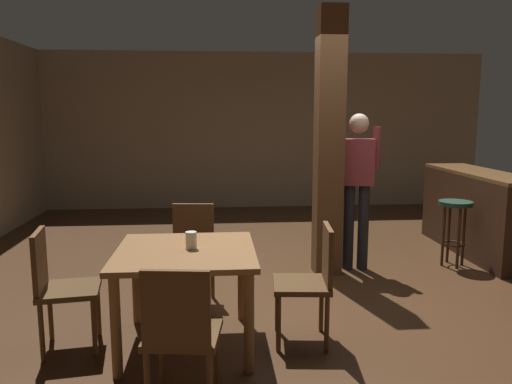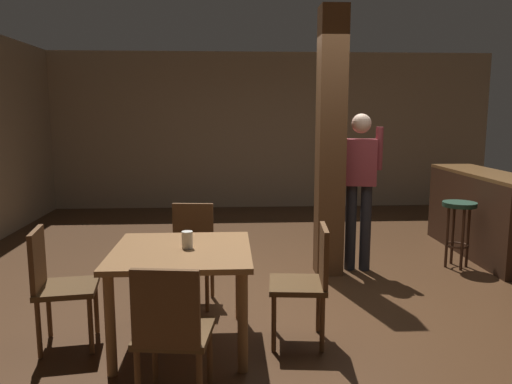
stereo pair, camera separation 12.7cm
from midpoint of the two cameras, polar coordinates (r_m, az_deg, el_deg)
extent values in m
plane|color=#422816|center=(5.03, 5.72, -11.11)|extent=(10.80, 10.80, 0.00)
cube|color=gray|center=(9.18, 0.73, 7.00)|extent=(8.00, 0.10, 2.80)
cube|color=brown|center=(5.33, 7.65, 5.44)|extent=(0.28, 0.28, 2.80)
cube|color=brown|center=(3.72, -9.03, -6.80)|extent=(1.01, 1.01, 0.04)
cylinder|color=brown|center=(4.24, -2.50, -9.94)|extent=(0.07, 0.07, 0.70)
cylinder|color=brown|center=(4.30, -14.36, -9.96)|extent=(0.07, 0.07, 0.70)
cylinder|color=brown|center=(3.43, -1.89, -14.67)|extent=(0.07, 0.07, 0.70)
cylinder|color=brown|center=(3.50, -16.77, -14.56)|extent=(0.07, 0.07, 0.70)
cube|color=#4C3319|center=(3.06, -9.52, -15.73)|extent=(0.47, 0.47, 0.04)
cube|color=brown|center=(2.80, -10.47, -13.17)|extent=(0.38, 0.08, 0.45)
cylinder|color=brown|center=(3.35, -11.83, -17.79)|extent=(0.04, 0.04, 0.43)
cylinder|color=brown|center=(3.29, -5.60, -18.19)|extent=(0.04, 0.04, 0.43)
cube|color=#4C3319|center=(3.97, -21.39, -10.38)|extent=(0.48, 0.48, 0.04)
cube|color=brown|center=(3.94, -24.37, -7.29)|extent=(0.09, 0.38, 0.45)
cylinder|color=brown|center=(4.19, -18.44, -12.48)|extent=(0.04, 0.04, 0.43)
cylinder|color=brown|center=(3.86, -18.93, -14.36)|extent=(0.04, 0.04, 0.43)
cylinder|color=brown|center=(4.24, -23.26, -12.50)|extent=(0.04, 0.04, 0.43)
cylinder|color=brown|center=(3.92, -24.19, -14.34)|extent=(0.04, 0.04, 0.43)
cube|color=#4C3319|center=(4.55, -8.25, -7.36)|extent=(0.46, 0.46, 0.04)
cube|color=brown|center=(4.68, -7.94, -4.05)|extent=(0.38, 0.07, 0.45)
cylinder|color=brown|center=(4.43, -6.27, -10.83)|extent=(0.04, 0.04, 0.43)
cylinder|color=brown|center=(4.49, -10.79, -10.68)|extent=(0.04, 0.04, 0.43)
cylinder|color=brown|center=(4.76, -5.75, -9.40)|extent=(0.04, 0.04, 0.43)
cylinder|color=brown|center=(4.81, -9.94, -9.29)|extent=(0.04, 0.04, 0.43)
cube|color=#4C3319|center=(3.82, 4.24, -10.51)|extent=(0.46, 0.46, 0.04)
cube|color=brown|center=(3.77, 7.22, -7.25)|extent=(0.07, 0.38, 0.45)
cylinder|color=brown|center=(3.74, 1.59, -14.68)|extent=(0.04, 0.04, 0.43)
cylinder|color=brown|center=(4.06, 1.53, -12.69)|extent=(0.04, 0.04, 0.43)
cylinder|color=brown|center=(3.76, 7.11, -14.61)|extent=(0.04, 0.04, 0.43)
cylinder|color=brown|center=(4.08, 6.58, -12.64)|extent=(0.04, 0.04, 0.43)
cylinder|color=silver|center=(3.71, -8.39, -5.48)|extent=(0.08, 0.08, 0.13)
cube|color=maroon|center=(5.51, 10.93, 3.39)|extent=(0.37, 0.26, 0.50)
sphere|color=beige|center=(5.49, 11.06, 7.70)|extent=(0.25, 0.25, 0.21)
cylinder|color=#232328|center=(5.64, 11.52, -3.98)|extent=(0.14, 0.14, 0.95)
cylinder|color=#232328|center=(5.62, 9.89, -3.96)|extent=(0.14, 0.14, 0.95)
cylinder|color=maroon|center=(5.52, 12.98, 4.89)|extent=(0.09, 0.09, 0.46)
cylinder|color=maroon|center=(5.49, 8.95, 4.99)|extent=(0.09, 0.09, 0.46)
cube|color=brown|center=(6.65, 23.93, 1.97)|extent=(0.56, 2.02, 0.04)
cube|color=#382114|center=(6.68, 22.90, -2.36)|extent=(0.36, 2.02, 0.98)
cylinder|color=#1E3828|center=(6.01, 21.29, -1.22)|extent=(0.37, 0.37, 0.05)
torus|color=#382114|center=(6.11, 21.03, -5.55)|extent=(0.26, 0.26, 0.02)
cylinder|color=#382114|center=(6.19, 20.60, -4.42)|extent=(0.03, 0.03, 0.70)
cylinder|color=#382114|center=(5.98, 21.58, -4.94)|extent=(0.03, 0.03, 0.70)
cylinder|color=#382114|center=(6.14, 22.10, -4.62)|extent=(0.03, 0.03, 0.70)
cylinder|color=#382114|center=(6.03, 20.05, -4.73)|extent=(0.03, 0.03, 0.70)
camera|label=1|loc=(0.06, -90.76, -0.12)|focal=35.00mm
camera|label=2|loc=(0.06, 89.24, 0.12)|focal=35.00mm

